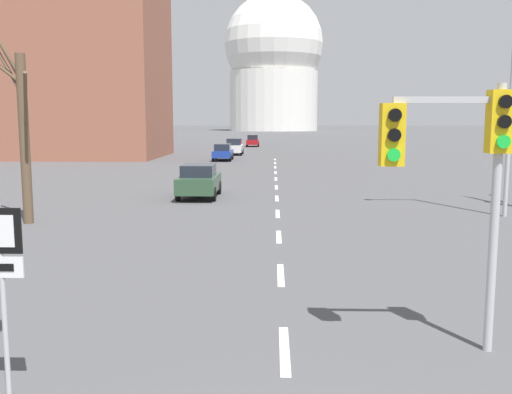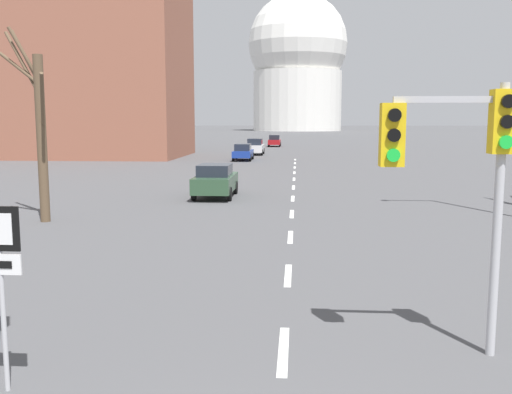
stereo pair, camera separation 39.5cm
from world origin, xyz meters
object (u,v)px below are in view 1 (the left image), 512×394
object	(u,v)px
sedan_far_left	(223,152)
route_sign_post	(1,267)
street_lamp_right	(502,63)
sedan_near_right	(234,147)
sedan_mid_centre	(253,141)
sedan_near_left	(199,181)
traffic_signal_near_right	(459,152)

from	to	relation	value
sedan_far_left	route_sign_post	bearing A→B (deg)	-88.66
street_lamp_right	sedan_near_right	distance (m)	41.52
sedan_mid_centre	sedan_far_left	distance (m)	28.39
sedan_near_left	sedan_near_right	size ratio (longest dim) A/B	0.91
route_sign_post	sedan_far_left	world-z (taller)	route_sign_post
sedan_mid_centre	traffic_signal_near_right	bearing A→B (deg)	-85.46
traffic_signal_near_right	sedan_near_left	bearing A→B (deg)	109.39
sedan_mid_centre	sedan_far_left	world-z (taller)	sedan_mid_centre
street_lamp_right	route_sign_post	bearing A→B (deg)	-129.21
street_lamp_right	sedan_near_right	world-z (taller)	street_lamp_right
route_sign_post	street_lamp_right	size ratio (longest dim) A/B	0.27
traffic_signal_near_right	street_lamp_right	size ratio (longest dim) A/B	0.44
traffic_signal_near_right	street_lamp_right	xyz separation A→B (m)	(5.67, 13.08, 2.62)
sedan_near_left	sedan_mid_centre	world-z (taller)	sedan_mid_centre
route_sign_post	sedan_near_right	size ratio (longest dim) A/B	0.58
sedan_mid_centre	sedan_far_left	size ratio (longest dim) A/B	0.97
route_sign_post	sedan_near_left	xyz separation A→B (m)	(0.02, 19.87, -0.97)
street_lamp_right	sedan_near_right	size ratio (longest dim) A/B	2.13
traffic_signal_near_right	sedan_near_right	bearing A→B (deg)	97.63
traffic_signal_near_right	street_lamp_right	distance (m)	14.49
street_lamp_right	sedan_far_left	bearing A→B (deg)	113.32
traffic_signal_near_right	sedan_near_left	xyz separation A→B (m)	(-6.38, 18.14, -2.37)
traffic_signal_near_right	sedan_mid_centre	xyz separation A→B (m)	(-5.71, 71.88, -2.37)
traffic_signal_near_right	sedan_far_left	size ratio (longest dim) A/B	0.97
route_sign_post	sedan_near_right	bearing A→B (deg)	90.64
street_lamp_right	sedan_mid_centre	size ratio (longest dim) A/B	2.25
sedan_mid_centre	sedan_near_left	bearing A→B (deg)	-90.72
sedan_mid_centre	street_lamp_right	bearing A→B (deg)	-79.05
traffic_signal_near_right	sedan_near_left	world-z (taller)	traffic_signal_near_right
sedan_near_left	traffic_signal_near_right	bearing A→B (deg)	-70.61
route_sign_post	sedan_near_right	world-z (taller)	route_sign_post
sedan_near_left	sedan_mid_centre	bearing A→B (deg)	89.28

